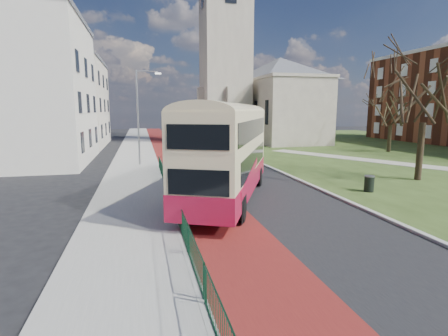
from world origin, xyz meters
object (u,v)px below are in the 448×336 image
object	(u,v)px
litter_bin	(369,184)
streetlamp	(140,113)
winter_tree_near	(427,76)
bus	(228,148)
winter_tree_far	(392,105)

from	to	relation	value
litter_bin	streetlamp	bearing A→B (deg)	134.20
streetlamp	winter_tree_near	xyz separation A→B (m)	(18.56, -11.04, 2.44)
bus	winter_tree_near	bearing A→B (deg)	33.53
streetlamp	winter_tree_far	bearing A→B (deg)	7.48
streetlamp	winter_tree_far	xyz separation A→B (m)	(27.87, 3.66, 0.78)
winter_tree_near	winter_tree_far	xyz separation A→B (m)	(9.30, 14.69, -1.66)
winter_tree_near	litter_bin	bearing A→B (deg)	-157.08
streetlamp	winter_tree_near	bearing A→B (deg)	-30.73
streetlamp	litter_bin	bearing A→B (deg)	-45.80
streetlamp	winter_tree_near	size ratio (longest dim) A/B	0.79
bus	winter_tree_far	bearing A→B (deg)	60.62
streetlamp	winter_tree_far	size ratio (longest dim) A/B	1.04
litter_bin	winter_tree_near	bearing A→B (deg)	22.92
winter_tree_near	streetlamp	bearing A→B (deg)	149.27
bus	litter_bin	world-z (taller)	bus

